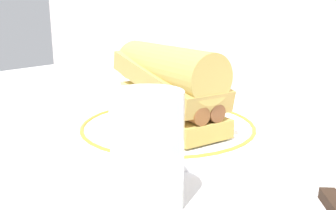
# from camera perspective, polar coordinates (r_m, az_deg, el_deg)

# --- Properties ---
(ground_plane) EXTENTS (1.50, 1.50, 0.00)m
(ground_plane) POSITION_cam_1_polar(r_m,az_deg,el_deg) (0.57, -3.72, -4.82)
(ground_plane) COLOR silver
(plate) EXTENTS (0.29, 0.29, 0.01)m
(plate) POSITION_cam_1_polar(r_m,az_deg,el_deg) (0.59, 0.00, -3.52)
(plate) COLOR white
(plate) RESTS_ON ground_plane
(sausage_sandwich) EXTENTS (0.23, 0.14, 0.12)m
(sausage_sandwich) POSITION_cam_1_polar(r_m,az_deg,el_deg) (0.57, 0.00, 3.15)
(sausage_sandwich) COLOR tan
(sausage_sandwich) RESTS_ON plate
(drinking_glass) EXTENTS (0.07, 0.07, 0.12)m
(drinking_glass) POSITION_cam_1_polar(r_m,az_deg,el_deg) (0.36, -3.13, -8.11)
(drinking_glass) COLOR silver
(drinking_glass) RESTS_ON ground_plane
(butter_knife) EXTENTS (0.11, 0.14, 0.01)m
(butter_knife) POSITION_cam_1_polar(r_m,az_deg,el_deg) (0.44, 22.38, -11.66)
(butter_knife) COLOR silver
(butter_knife) RESTS_ON ground_plane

